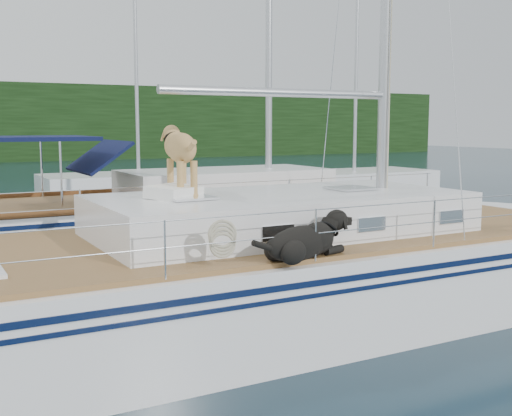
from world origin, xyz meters
TOP-DOWN VIEW (x-y plane):
  - ground at (0.00, 0.00)m, footprint 120.00×120.00m
  - main_sailboat at (0.09, -0.00)m, footprint 12.00×3.94m
  - neighbor_sailboat at (1.73, 5.98)m, footprint 11.00×3.50m
  - bg_boat_center at (4.00, 16.00)m, footprint 7.20×3.00m
  - bg_boat_east at (12.00, 13.00)m, footprint 6.40×3.00m

SIDE VIEW (x-z plane):
  - ground at x=0.00m, z-range 0.00..0.00m
  - bg_boat_center at x=4.00m, z-range -5.37..6.28m
  - bg_boat_east at x=12.00m, z-range -5.37..6.28m
  - neighbor_sailboat at x=1.73m, z-range -6.02..7.28m
  - main_sailboat at x=0.09m, z-range -6.33..7.68m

